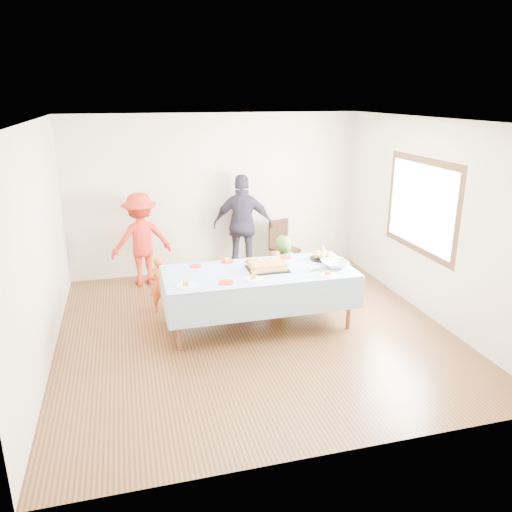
# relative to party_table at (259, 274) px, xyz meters

# --- Properties ---
(ground) EXTENTS (5.00, 5.00, 0.00)m
(ground) POSITION_rel_party_table_xyz_m (-0.11, -0.14, -0.72)
(ground) COLOR #4D2516
(ground) RESTS_ON ground
(room_walls) EXTENTS (5.04, 5.04, 2.72)m
(room_walls) POSITION_rel_party_table_xyz_m (-0.06, -0.13, 1.05)
(room_walls) COLOR beige
(room_walls) RESTS_ON ground
(party_table) EXTENTS (2.50, 1.10, 0.78)m
(party_table) POSITION_rel_party_table_xyz_m (0.00, 0.00, 0.00)
(party_table) COLOR brown
(party_table) RESTS_ON ground
(birthday_cake) EXTENTS (0.53, 0.41, 0.09)m
(birthday_cake) POSITION_rel_party_table_xyz_m (0.12, 0.02, 0.10)
(birthday_cake) COLOR black
(birthday_cake) RESTS_ON party_table
(rolls_tray) EXTENTS (0.37, 0.37, 0.11)m
(rolls_tray) POSITION_rel_party_table_xyz_m (0.99, 0.22, 0.10)
(rolls_tray) COLOR black
(rolls_tray) RESTS_ON party_table
(punch_bowl) EXTENTS (0.36, 0.36, 0.09)m
(punch_bowl) POSITION_rel_party_table_xyz_m (1.02, -0.13, 0.10)
(punch_bowl) COLOR silver
(punch_bowl) RESTS_ON party_table
(party_hat) EXTENTS (0.09, 0.09, 0.15)m
(party_hat) POSITION_rel_party_table_xyz_m (1.08, 0.46, 0.13)
(party_hat) COLOR silver
(party_hat) RESTS_ON party_table
(fork_pile) EXTENTS (0.24, 0.18, 0.07)m
(fork_pile) POSITION_rel_party_table_xyz_m (0.72, -0.15, 0.09)
(fork_pile) COLOR white
(fork_pile) RESTS_ON party_table
(plate_red_far_a) EXTENTS (0.16, 0.16, 0.01)m
(plate_red_far_a) POSITION_rel_party_table_xyz_m (-0.78, 0.38, 0.06)
(plate_red_far_a) COLOR red
(plate_red_far_a) RESTS_ON party_table
(plate_red_far_b) EXTENTS (0.18, 0.18, 0.01)m
(plate_red_far_b) POSITION_rel_party_table_xyz_m (-0.33, 0.45, 0.06)
(plate_red_far_b) COLOR red
(plate_red_far_b) RESTS_ON party_table
(plate_red_far_c) EXTENTS (0.20, 0.20, 0.01)m
(plate_red_far_c) POSITION_rel_party_table_xyz_m (0.00, 0.37, 0.06)
(plate_red_far_c) COLOR red
(plate_red_far_c) RESTS_ON party_table
(plate_red_far_d) EXTENTS (0.17, 0.17, 0.01)m
(plate_red_far_d) POSITION_rel_party_table_xyz_m (0.50, 0.43, 0.06)
(plate_red_far_d) COLOR red
(plate_red_far_d) RESTS_ON party_table
(plate_red_near) EXTENTS (0.19, 0.19, 0.01)m
(plate_red_near) POSITION_rel_party_table_xyz_m (-0.51, -0.33, 0.06)
(plate_red_near) COLOR red
(plate_red_near) RESTS_ON party_table
(plate_white_left) EXTENTS (0.25, 0.25, 0.01)m
(plate_white_left) POSITION_rel_party_table_xyz_m (-1.00, -0.31, 0.06)
(plate_white_left) COLOR white
(plate_white_left) RESTS_ON party_table
(plate_white_mid) EXTENTS (0.23, 0.23, 0.01)m
(plate_white_mid) POSITION_rel_party_table_xyz_m (-0.16, -0.29, 0.06)
(plate_white_mid) COLOR white
(plate_white_mid) RESTS_ON party_table
(plate_white_right) EXTENTS (0.21, 0.21, 0.01)m
(plate_white_right) POSITION_rel_party_table_xyz_m (0.80, -0.40, 0.06)
(plate_white_right) COLOR white
(plate_white_right) RESTS_ON party_table
(dining_chair) EXTENTS (0.52, 0.52, 0.93)m
(dining_chair) POSITION_rel_party_table_xyz_m (0.94, 1.93, -0.21)
(dining_chair) COLOR black
(dining_chair) RESTS_ON ground
(toddler_left) EXTENTS (0.35, 0.29, 0.82)m
(toddler_left) POSITION_rel_party_table_xyz_m (-1.26, 0.82, -0.32)
(toddler_left) COLOR #D7571A
(toddler_left) RESTS_ON ground
(toddler_mid) EXTENTS (0.51, 0.38, 0.96)m
(toddler_mid) POSITION_rel_party_table_xyz_m (0.63, 0.89, -0.24)
(toddler_mid) COLOR #427326
(toddler_mid) RESTS_ON ground
(toddler_right) EXTENTS (0.46, 0.41, 0.79)m
(toddler_right) POSITION_rel_party_table_xyz_m (0.43, 0.76, -0.33)
(toddler_right) COLOR tan
(toddler_right) RESTS_ON ground
(adult_left) EXTENTS (1.07, 0.74, 1.51)m
(adult_left) POSITION_rel_party_table_xyz_m (-1.43, 1.98, 0.03)
(adult_left) COLOR red
(adult_left) RESTS_ON ground
(adult_right) EXTENTS (1.09, 0.68, 1.73)m
(adult_right) POSITION_rel_party_table_xyz_m (0.28, 2.06, 0.14)
(adult_right) COLOR #2F2C3D
(adult_right) RESTS_ON ground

